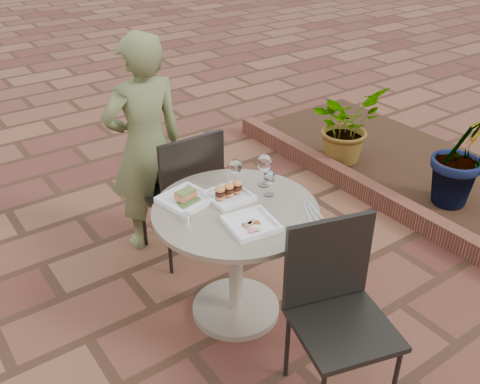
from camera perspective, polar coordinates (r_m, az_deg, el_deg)
ground at (r=3.50m, az=-3.02°, el=-9.65°), size 60.00×60.00×0.00m
cafe_table at (r=3.00m, az=-0.47°, el=-5.72°), size 0.90×0.90×0.73m
chair_far at (r=3.44m, az=-5.84°, el=0.58°), size 0.45×0.45×0.93m
chair_near at (r=2.59m, az=10.18°, el=-11.16°), size 0.55×0.55×0.93m
diner at (r=3.55m, az=-10.05°, el=4.85°), size 0.56×0.38×1.49m
plate_salmon at (r=2.92m, az=-5.78°, el=-0.70°), size 0.29×0.29×0.07m
plate_sliders at (r=2.93m, az=-1.20°, el=-0.12°), size 0.22×0.22×0.14m
plate_tuna at (r=2.71m, az=1.20°, el=-3.39°), size 0.27×0.27×0.03m
wine_glass_right at (r=2.93m, az=3.14°, el=1.52°), size 0.07×0.07×0.15m
wine_glass_mid at (r=3.00m, az=-0.48°, el=2.68°), size 0.07×0.07×0.17m
wine_glass_far at (r=3.01m, az=2.62°, el=3.03°), size 0.08×0.08×0.19m
steel_ramekin at (r=2.76m, az=-5.84°, el=-2.72°), size 0.07×0.07×0.04m
cutlery_set at (r=2.85m, az=7.62°, el=-2.07°), size 0.17×0.24×0.00m
planter_curb at (r=4.52m, az=12.09°, el=0.92°), size 0.12×3.00×0.15m
mulch_bed at (r=5.03m, az=17.55°, el=2.73°), size 1.30×3.00×0.06m
potted_plant_a at (r=4.78m, az=11.20°, el=7.08°), size 0.66×0.59×0.68m
potted_plant_b at (r=4.33m, az=22.82°, el=3.95°), size 0.56×0.49×0.87m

